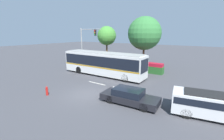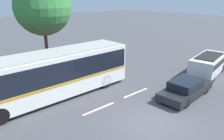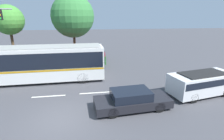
% 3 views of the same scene
% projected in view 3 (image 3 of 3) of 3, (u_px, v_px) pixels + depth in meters
% --- Properties ---
extents(ground_plane, '(140.00, 140.00, 0.00)m').
position_uv_depth(ground_plane, '(62.00, 118.00, 9.77)').
color(ground_plane, '#444449').
extents(city_bus, '(12.09, 2.75, 3.17)m').
position_uv_depth(city_bus, '(35.00, 62.00, 14.85)').
color(city_bus, silver).
rests_on(city_bus, ground).
extents(sedan_foreground, '(4.91, 2.14, 1.25)m').
position_uv_depth(sedan_foreground, '(132.00, 100.00, 10.68)').
color(sedan_foreground, black).
rests_on(sedan_foreground, ground).
extents(suv_left_lane, '(5.19, 2.80, 1.71)m').
position_uv_depth(suv_left_lane, '(202.00, 82.00, 12.50)').
color(suv_left_lane, silver).
rests_on(suv_left_lane, ground).
extents(flowering_hedge, '(8.99, 1.11, 1.49)m').
position_uv_depth(flowering_hedge, '(68.00, 59.00, 20.17)').
color(flowering_hedge, '#286028').
rests_on(flowering_hedge, ground).
extents(street_tree_left, '(3.40, 3.40, 6.95)m').
position_uv_depth(street_tree_left, '(9.00, 20.00, 19.50)').
color(street_tree_left, brown).
rests_on(street_tree_left, ground).
extents(street_tree_centre, '(5.12, 5.12, 8.22)m').
position_uv_depth(street_tree_centre, '(73.00, 16.00, 20.33)').
color(street_tree_centre, brown).
rests_on(street_tree_centre, ground).
extents(lane_stripe_near, '(2.40, 0.16, 0.01)m').
position_uv_depth(lane_stripe_near, '(95.00, 93.00, 13.04)').
color(lane_stripe_near, silver).
rests_on(lane_stripe_near, ground).
extents(lane_stripe_mid, '(2.40, 0.16, 0.01)m').
position_uv_depth(lane_stripe_mid, '(49.00, 96.00, 12.47)').
color(lane_stripe_mid, silver).
rests_on(lane_stripe_mid, ground).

